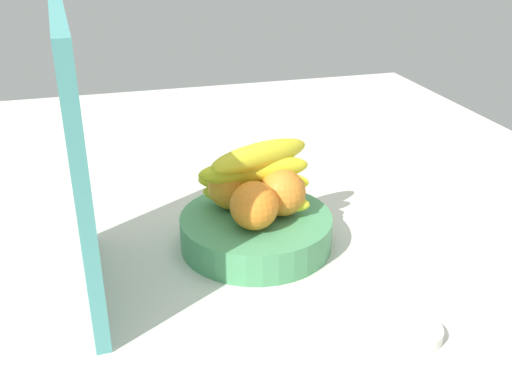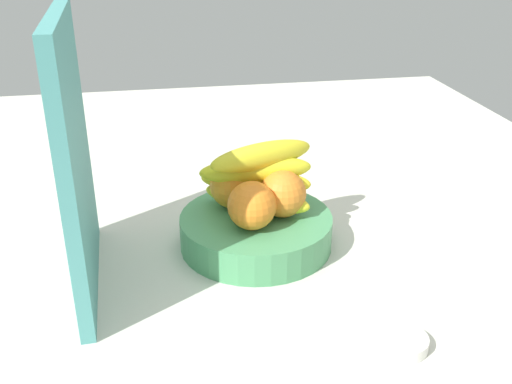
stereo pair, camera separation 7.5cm
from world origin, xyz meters
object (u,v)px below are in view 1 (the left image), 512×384
orange_front_left (254,206)px  jar_lid (417,333)px  orange_front_right (282,193)px  cutting_board (78,166)px  orange_center (231,186)px  banana_bunch (255,176)px  fruit_bowl (256,231)px

orange_front_left → jar_lid: (-23.11, -13.79, -7.73)cm
orange_front_right → cutting_board: size_ratio=0.20×
orange_front_right → orange_center: bearing=58.1°
orange_center → banana_bunch: size_ratio=0.39×
orange_front_left → orange_front_right: bearing=-59.7°
orange_center → jar_lid: 34.95cm
orange_front_right → orange_center: (4.26, 6.83, 0.00)cm
cutting_board → orange_front_left: bearing=-87.6°
orange_front_left → banana_bunch: size_ratio=0.39×
orange_front_right → cutting_board: cutting_board is taller
orange_front_right → jar_lid: bearing=-161.7°
orange_front_left → orange_front_right: same height
orange_front_left → jar_lid: size_ratio=1.17×
orange_front_left → jar_lid: 28.00cm
fruit_bowl → cutting_board: cutting_board is taller
orange_front_right → orange_center: size_ratio=1.00×
fruit_bowl → banana_bunch: 8.32cm
orange_front_left → cutting_board: cutting_board is taller
cutting_board → orange_center: bearing=-69.1°
orange_center → jar_lid: orange_center is taller
orange_center → orange_front_right: bearing=-121.9°
orange_front_right → jar_lid: 28.57cm
banana_bunch → fruit_bowl: bearing=166.3°
banana_bunch → jar_lid: banana_bunch is taller
orange_front_left → cutting_board: 24.98cm
orange_center → cutting_board: (-9.19, 21.34, 9.50)cm
orange_front_left → orange_center: bearing=13.0°
fruit_bowl → banana_bunch: size_ratio=1.26×
fruit_bowl → jar_lid: bearing=-154.6°
fruit_bowl → orange_front_left: bearing=160.2°
cutting_board → jar_lid: cutting_board is taller
fruit_bowl → orange_center: 7.73cm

